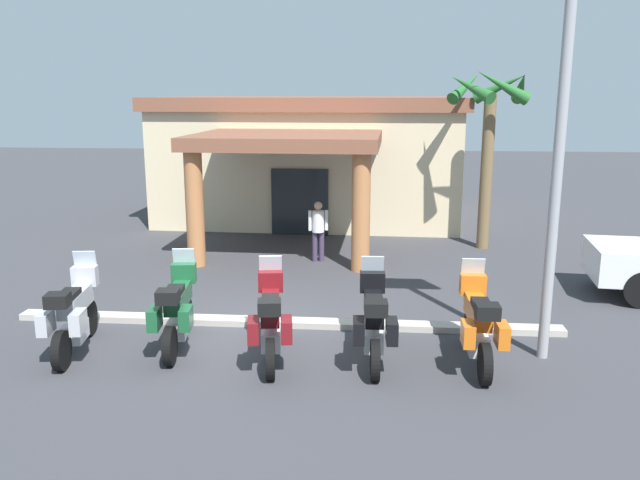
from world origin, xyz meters
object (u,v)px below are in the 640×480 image
Objects in this scene: motorcycle_black at (374,321)px; motorcycle_green at (177,310)px; motel_building at (313,156)px; motorcycle_orange at (479,325)px; pedestrian at (318,227)px; motorcycle_maroon at (271,320)px; palm_tree_near_portico at (490,116)px; motorcycle_silver at (74,314)px; roadside_sign at (565,73)px.

motorcycle_green is at bearing 82.82° from motorcycle_black.
motel_building is 12.87m from motorcycle_green.
motorcycle_orange is (4.00, -13.02, -1.48)m from motel_building.
motorcycle_black is 6.66m from pedestrian.
pedestrian is (0.21, 6.59, 0.23)m from motorcycle_maroon.
motel_building is at bearing -11.83° from motorcycle_green.
palm_tree_near_portico is (5.42, -4.63, 1.60)m from motel_building.
pedestrian is at bearing -10.32° from motorcycle_maroon.
pedestrian is at bearing -37.57° from motorcycle_silver.
motorcycle_silver is 1.00× the size of motorcycle_black.
motorcycle_orange is 0.43× the size of palm_tree_near_portico.
motorcycle_green and motorcycle_black have the same top height.
motel_building is 5.30× the size of motorcycle_black.
motel_building is 5.30× the size of motorcycle_orange.
motorcycle_green is 0.43× the size of palm_tree_near_portico.
motel_building is 7.26× the size of pedestrian.
roadside_sign is at bearing -91.78° from palm_tree_near_portico.
motorcycle_orange is 1.37× the size of pedestrian.
motorcycle_orange is at bearing -160.32° from roadside_sign.
motorcycle_silver is at bearing 90.16° from motorcycle_orange.
motorcycle_silver is at bearing -134.42° from palm_tree_near_portico.
motorcycle_maroon is 1.37× the size of pedestrian.
roadside_sign is at bearing -95.48° from motorcycle_green.
motorcycle_silver and motorcycle_maroon have the same top height.
motorcycle_green is 1.00× the size of motorcycle_black.
motorcycle_maroon and motorcycle_black have the same top height.
motorcycle_silver is at bearing 88.20° from motorcycle_black.
motel_building is 13.70m from motorcycle_orange.
roadside_sign is (4.39, -6.07, 3.78)m from pedestrian.
motorcycle_green is (1.72, 0.34, 0.00)m from motorcycle_silver.
motel_building reaches higher than motorcycle_maroon.
motorcycle_maroon is at bearing 91.06° from motorcycle_black.
palm_tree_near_portico is (4.64, 1.91, 2.85)m from pedestrian.
motorcycle_green and motorcycle_maroon have the same top height.
motorcycle_orange is 9.06m from palm_tree_near_portico.
palm_tree_near_portico is (6.57, 8.11, 3.08)m from motorcycle_green.
palm_tree_near_portico is at bearing -38.20° from motorcycle_maroon.
roadside_sign is at bearing -84.40° from motorcycle_black.
palm_tree_near_portico is 8.04m from roadside_sign.
motorcycle_orange is at bearing -92.73° from motorcycle_black.
motorcycle_maroon is 1.72m from motorcycle_black.
palm_tree_near_portico reaches higher than motorcycle_green.
palm_tree_near_portico is at bearing -79.22° from pedestrian.
motorcycle_green is at bearing -93.51° from motel_building.
motorcycle_green is at bearing -178.81° from roadside_sign.
motorcycle_green is at bearing 151.11° from pedestrian.
motorcycle_maroon is at bearing 166.55° from pedestrian.
motorcycle_black is at bearing -110.48° from palm_tree_near_portico.
palm_tree_near_portico is 0.73× the size of roadside_sign.
roadside_sign reaches higher than motel_building.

